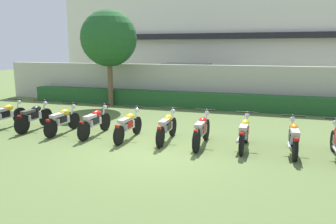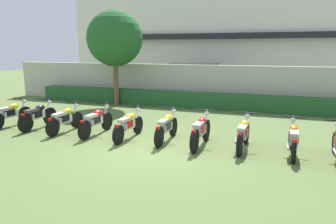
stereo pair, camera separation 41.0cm
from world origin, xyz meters
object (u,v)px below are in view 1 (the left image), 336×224
motorcycle_in_row_2 (62,120)px  motorcycle_in_row_8 (293,137)px  tree_near_inspector (109,39)px  motorcycle_in_row_4 (128,125)px  motorcycle_in_row_1 (34,117)px  motorcycle_in_row_6 (202,130)px  motorcycle_in_row_5 (167,127)px  parked_car (189,80)px  motorcycle_in_row_0 (6,115)px  motorcycle_in_row_3 (95,122)px  motorcycle_in_row_7 (244,133)px

motorcycle_in_row_2 → motorcycle_in_row_8: motorcycle_in_row_8 is taller
tree_near_inspector → motorcycle_in_row_4: tree_near_inspector is taller
motorcycle_in_row_1 → motorcycle_in_row_6: (5.82, -0.12, 0.00)m
motorcycle_in_row_1 → motorcycle_in_row_5: motorcycle_in_row_1 is taller
motorcycle_in_row_6 → motorcycle_in_row_1: bearing=89.3°
motorcycle_in_row_1 → motorcycle_in_row_5: 4.74m
parked_car → motorcycle_in_row_1: bearing=-111.3°
motorcycle_in_row_0 → motorcycle_in_row_6: (6.96, -0.06, 0.01)m
parked_car → motorcycle_in_row_1: (-3.06, -9.57, -0.48)m
tree_near_inspector → motorcycle_in_row_4: 6.88m
motorcycle_in_row_8 → parked_car: bearing=26.7°
tree_near_inspector → motorcycle_in_row_6: (5.62, -5.35, -2.74)m
tree_near_inspector → motorcycle_in_row_8: 10.05m
motorcycle_in_row_4 → motorcycle_in_row_5: size_ratio=1.00×
motorcycle_in_row_3 → parked_car: bearing=-4.1°
motorcycle_in_row_1 → motorcycle_in_row_6: 5.83m
parked_car → motorcycle_in_row_7: bearing=-71.3°
motorcycle_in_row_3 → motorcycle_in_row_6: bearing=-91.4°
motorcycle_in_row_1 → motorcycle_in_row_7: (7.00, -0.04, -0.01)m
motorcycle_in_row_0 → motorcycle_in_row_7: (8.14, 0.02, 0.00)m
motorcycle_in_row_4 → motorcycle_in_row_2: bearing=89.9°
tree_near_inspector → motorcycle_in_row_6: tree_near_inspector is taller
motorcycle_in_row_7 → motorcycle_in_row_8: 1.27m
motorcycle_in_row_1 → motorcycle_in_row_8: size_ratio=0.99×
motorcycle_in_row_0 → motorcycle_in_row_6: size_ratio=0.99×
motorcycle_in_row_6 → motorcycle_in_row_8: (2.45, 0.03, -0.02)m
tree_near_inspector → motorcycle_in_row_1: 5.90m
motorcycle_in_row_5 → motorcycle_in_row_6: (1.08, -0.13, 0.01)m
motorcycle_in_row_1 → motorcycle_in_row_7: 7.00m
parked_car → motorcycle_in_row_4: parked_car is taller
tree_near_inspector → motorcycle_in_row_8: bearing=-33.4°
motorcycle_in_row_5 → motorcycle_in_row_2: bearing=90.7°
motorcycle_in_row_1 → motorcycle_in_row_5: size_ratio=0.97×
motorcycle_in_row_6 → motorcycle_in_row_7: size_ratio=1.05×
motorcycle_in_row_8 → tree_near_inspector: bearing=54.9°
tree_near_inspector → motorcycle_in_row_8: (8.06, -5.32, -2.76)m
motorcycle_in_row_0 → motorcycle_in_row_4: 4.69m
motorcycle_in_row_4 → motorcycle_in_row_1: bearing=88.4°
parked_car → motorcycle_in_row_3: 9.64m
motorcycle_in_row_2 → tree_near_inspector: bearing=11.5°
motorcycle_in_row_1 → motorcycle_in_row_5: (4.74, 0.01, -0.01)m
parked_car → motorcycle_in_row_5: (1.68, -9.56, -0.49)m
tree_near_inspector → motorcycle_in_row_3: (2.14, -5.26, -2.75)m
motorcycle_in_row_6 → parked_car: bearing=16.5°
motorcycle_in_row_1 → parked_car: bearing=-18.1°
motorcycle_in_row_5 → motorcycle_in_row_1: bearing=89.0°
motorcycle_in_row_1 → motorcycle_in_row_3: (2.35, -0.03, -0.01)m
motorcycle_in_row_5 → motorcycle_in_row_7: (2.26, -0.05, 0.01)m
motorcycle_in_row_0 → motorcycle_in_row_1: size_ratio=1.04×
parked_car → motorcycle_in_row_7: size_ratio=2.51×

